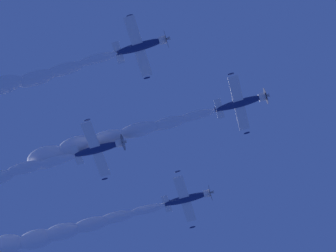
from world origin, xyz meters
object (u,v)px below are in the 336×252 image
object	(u,v)px
airplane_left_wingman	(188,198)
airplane_right_wingman	(142,46)
airplane_lead	(242,103)
airplane_slot_tail	(99,149)

from	to	relation	value
airplane_left_wingman	airplane_right_wingman	xyz separation A→B (m)	(14.39, 17.66, -0.67)
airplane_lead	airplane_left_wingman	size ratio (longest dim) A/B	1.01
airplane_right_wingman	airplane_left_wingman	bearing A→B (deg)	-129.17
airplane_left_wingman	airplane_right_wingman	distance (m)	22.79
airplane_lead	airplane_right_wingman	world-z (taller)	airplane_lead
airplane_right_wingman	airplane_slot_tail	size ratio (longest dim) A/B	0.99
airplane_right_wingman	airplane_slot_tail	distance (m)	14.76
airplane_slot_tail	airplane_left_wingman	bearing A→B (deg)	-168.20
airplane_lead	airplane_left_wingman	world-z (taller)	airplane_lead
airplane_lead	airplane_right_wingman	size ratio (longest dim) A/B	1.00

